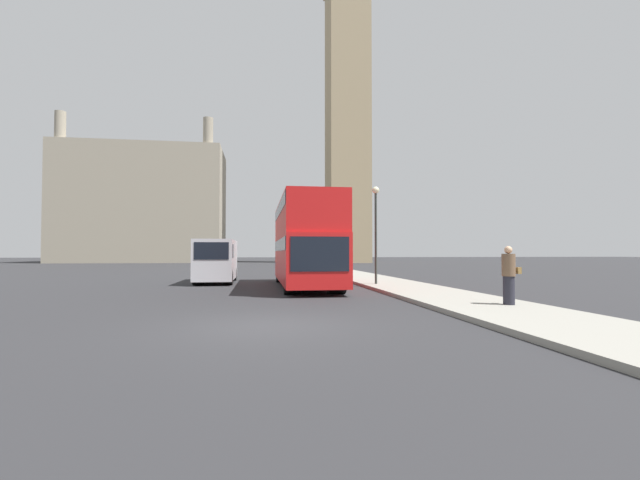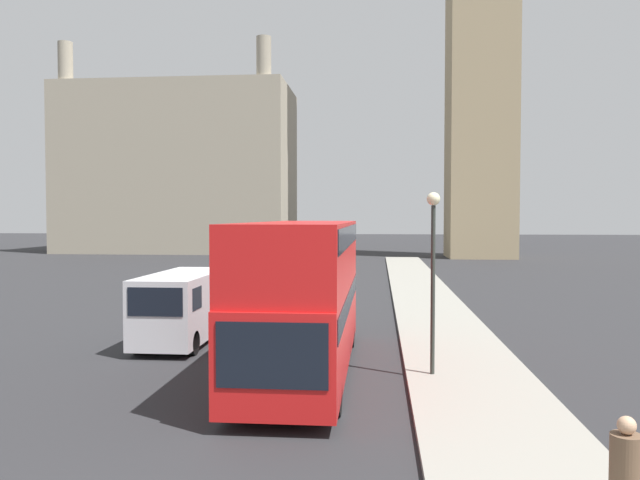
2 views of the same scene
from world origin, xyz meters
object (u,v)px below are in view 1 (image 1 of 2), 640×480
object	(u,v)px
red_double_decker_bus	(305,240)
clock_tower	(347,63)
street_lamp	(376,219)
pedestrian	(509,275)
white_van	(216,260)

from	to	relation	value
red_double_decker_bus	clock_tower	bearing A→B (deg)	75.76
clock_tower	red_double_decker_bus	distance (m)	62.21
red_double_decker_bus	street_lamp	xyz separation A→B (m)	(3.59, -0.35, 1.08)
clock_tower	pedestrian	xyz separation A→B (m)	(-7.77, -60.62, -34.09)
street_lamp	pedestrian	bearing A→B (deg)	-79.57
white_van	pedestrian	xyz separation A→B (m)	(9.96, -13.06, -0.28)
pedestrian	street_lamp	size ratio (longest dim) A/B	0.36
white_van	red_double_decker_bus	bearing A→B (deg)	-38.17
red_double_decker_bus	pedestrian	size ratio (longest dim) A/B	5.94
white_van	street_lamp	distance (m)	9.50
clock_tower	white_van	xyz separation A→B (m)	(-17.73, -47.56, -33.81)
pedestrian	street_lamp	bearing A→B (deg)	100.43
clock_tower	red_double_decker_bus	world-z (taller)	clock_tower
clock_tower	white_van	world-z (taller)	clock_tower
pedestrian	clock_tower	bearing A→B (deg)	82.70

